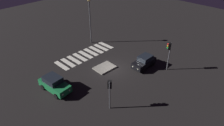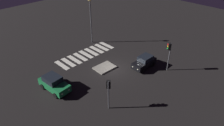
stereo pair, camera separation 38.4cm
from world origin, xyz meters
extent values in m
plane|color=black|center=(0.00, 0.00, 0.00)|extent=(80.00, 80.00, 0.00)
cube|color=gray|center=(0.60, -0.91, 0.09)|extent=(3.02, 2.32, 0.18)
cube|color=#196B38|center=(8.34, -1.76, 0.74)|extent=(2.20, 4.43, 0.88)
cube|color=black|center=(8.36, -2.02, 1.53)|extent=(1.85, 2.33, 0.71)
cylinder|color=black|center=(7.33, -0.52, 0.34)|extent=(0.31, 0.71, 0.69)
cylinder|color=black|center=(9.13, -0.36, 0.34)|extent=(0.31, 0.71, 0.69)
cylinder|color=black|center=(7.56, -3.16, 0.34)|extent=(0.31, 0.71, 0.69)
cylinder|color=black|center=(9.35, -3.01, 0.34)|extent=(0.31, 0.71, 0.69)
sphere|color=#F2EABF|center=(7.66, 0.29, 0.74)|extent=(0.23, 0.23, 0.23)
sphere|color=#F2EABF|center=(8.67, 0.37, 0.74)|extent=(0.23, 0.23, 0.23)
cube|color=black|center=(-3.65, 2.93, 0.68)|extent=(3.92, 1.70, 0.80)
cube|color=black|center=(-3.88, 2.94, 1.40)|extent=(2.01, 1.54, 0.65)
cylinder|color=black|center=(-2.43, 3.75, 0.31)|extent=(0.63, 0.23, 0.63)
cylinder|color=black|center=(-2.44, 2.10, 0.31)|extent=(0.63, 0.23, 0.63)
cylinder|color=black|center=(-4.85, 3.76, 0.31)|extent=(0.63, 0.23, 0.63)
cylinder|color=black|center=(-4.86, 2.12, 0.31)|extent=(0.63, 0.23, 0.63)
sphere|color=#F2EABF|center=(-1.73, 3.38, 0.68)|extent=(0.21, 0.21, 0.21)
sphere|color=#F2EABF|center=(-1.73, 2.46, 0.68)|extent=(0.21, 0.21, 0.21)
cylinder|color=#47474C|center=(-5.37, 5.80, 2.14)|extent=(0.14, 0.14, 4.29)
cube|color=black|center=(-5.24, 5.67, 3.81)|extent=(0.54, 0.53, 0.96)
sphere|color=red|center=(-5.11, 5.52, 4.11)|extent=(0.22, 0.22, 0.22)
sphere|color=orange|center=(-5.11, 5.52, 3.81)|extent=(0.22, 0.22, 0.22)
sphere|color=green|center=(-5.11, 5.52, 3.51)|extent=(0.22, 0.22, 0.22)
cylinder|color=#47474C|center=(5.87, 5.33, 1.85)|extent=(0.14, 0.14, 3.71)
cube|color=black|center=(5.74, 5.21, 3.23)|extent=(0.53, 0.54, 0.96)
sphere|color=red|center=(5.59, 5.08, 3.53)|extent=(0.22, 0.22, 0.22)
sphere|color=orange|center=(5.59, 5.08, 3.23)|extent=(0.22, 0.22, 0.22)
sphere|color=green|center=(5.59, 5.08, 2.93)|extent=(0.22, 0.22, 0.22)
cylinder|color=#47474C|center=(-3.58, -8.65, 3.73)|extent=(0.18, 0.18, 7.45)
sphere|color=#F9D172|center=(-3.58, -8.65, 7.63)|extent=(0.56, 0.56, 0.56)
cube|color=silver|center=(-4.60, -5.97, 0.01)|extent=(0.70, 3.20, 0.02)
cube|color=silver|center=(-3.45, -5.97, 0.01)|extent=(0.70, 3.20, 0.02)
cube|color=silver|center=(-2.30, -5.97, 0.01)|extent=(0.70, 3.20, 0.02)
cube|color=silver|center=(-1.15, -5.97, 0.01)|extent=(0.70, 3.20, 0.02)
cube|color=silver|center=(0.00, -5.97, 0.01)|extent=(0.70, 3.20, 0.02)
cube|color=silver|center=(1.15, -5.97, 0.01)|extent=(0.70, 3.20, 0.02)
cube|color=silver|center=(2.30, -5.97, 0.01)|extent=(0.70, 3.20, 0.02)
cube|color=silver|center=(3.45, -5.97, 0.01)|extent=(0.70, 3.20, 0.02)
cube|color=silver|center=(4.60, -5.97, 0.01)|extent=(0.70, 3.20, 0.02)
camera|label=1|loc=(17.76, 17.17, 16.57)|focal=32.88mm
camera|label=2|loc=(17.49, 17.45, 16.57)|focal=32.88mm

